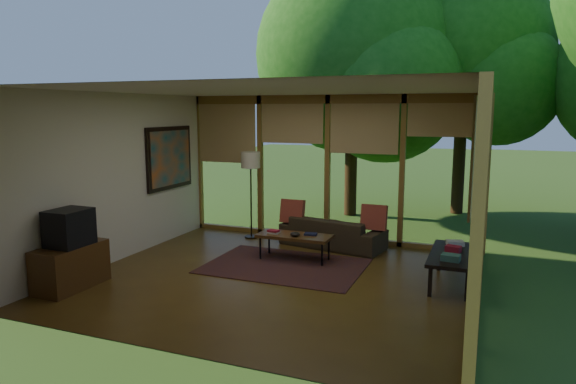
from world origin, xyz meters
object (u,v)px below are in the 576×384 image
at_px(media_cabinet, 71,266).
at_px(side_console, 453,256).
at_px(television, 69,228).
at_px(sofa, 333,232).
at_px(floor_lamp, 251,165).
at_px(coffee_table, 294,237).

xyz_separation_m(media_cabinet, side_console, (4.87, 2.07, 0.11)).
relative_size(television, side_console, 0.39).
distance_m(media_cabinet, television, 0.55).
bearing_deg(sofa, media_cabinet, 61.95).
height_order(media_cabinet, television, television).
relative_size(television, floor_lamp, 0.33).
bearing_deg(coffee_table, television, -135.07).
bearing_deg(side_console, media_cabinet, -156.98).
xyz_separation_m(sofa, television, (-2.71, -3.38, 0.58)).
distance_m(floor_lamp, side_console, 4.14).
bearing_deg(floor_lamp, media_cabinet, -107.58).
bearing_deg(television, floor_lamp, 72.73).
distance_m(media_cabinet, floor_lamp, 3.78).
distance_m(sofa, coffee_table, 1.08).
xyz_separation_m(sofa, floor_lamp, (-1.64, 0.07, 1.14)).
distance_m(coffee_table, side_console, 2.50).
xyz_separation_m(media_cabinet, coffee_table, (2.39, 2.36, 0.09)).
bearing_deg(media_cabinet, coffee_table, 44.68).
bearing_deg(side_console, coffee_table, 173.21).
distance_m(sofa, floor_lamp, 2.00).
relative_size(media_cabinet, side_console, 0.71).
distance_m(media_cabinet, coffee_table, 3.36).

